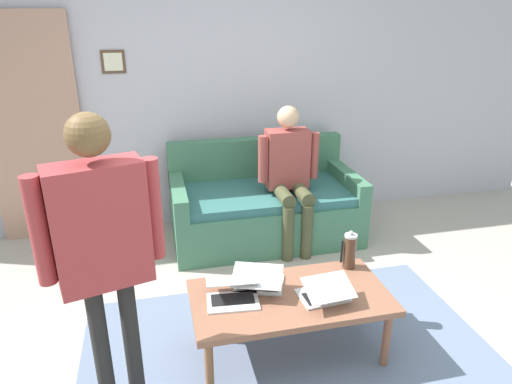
{
  "coord_description": "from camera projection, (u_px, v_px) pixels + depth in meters",
  "views": [
    {
      "loc": [
        0.69,
        2.25,
        2.06
      ],
      "look_at": [
        -0.02,
        -0.81,
        0.8
      ],
      "focal_mm": 32.4,
      "sensor_mm": 36.0,
      "label": 1
    }
  ],
  "objects": [
    {
      "name": "laptop_right",
      "position": [
        232.0,
        294.0,
        2.75
      ],
      "size": [
        0.33,
        0.3,
        0.13
      ],
      "color": "silver",
      "rests_on": "coffee_table"
    },
    {
      "name": "couch",
      "position": [
        264.0,
        206.0,
        4.38
      ],
      "size": [
        1.71,
        0.9,
        0.88
      ],
      "color": "#407356",
      "rests_on": "ground_plane"
    },
    {
      "name": "interior_door",
      "position": [
        34.0,
        132.0,
        4.12
      ],
      "size": [
        0.82,
        0.09,
        2.05
      ],
      "color": "tan",
      "rests_on": "ground_plane"
    },
    {
      "name": "back_wall",
      "position": [
        221.0,
        87.0,
        4.44
      ],
      "size": [
        7.04,
        0.11,
        2.7
      ],
      "color": "#BAB4C2",
      "rests_on": "ground_plane"
    },
    {
      "name": "person_seated",
      "position": [
        289.0,
        170.0,
        4.06
      ],
      "size": [
        0.55,
        0.51,
        1.28
      ],
      "color": "#45472C",
      "rests_on": "ground_plane"
    },
    {
      "name": "laptop_left",
      "position": [
        258.0,
        281.0,
        2.87
      ],
      "size": [
        0.39,
        0.41,
        0.15
      ],
      "color": "silver",
      "rests_on": "coffee_table"
    },
    {
      "name": "area_rug",
      "position": [
        293.0,
        361.0,
        2.88
      ],
      "size": [
        2.6,
        1.8,
        0.01
      ],
      "primitive_type": "cube",
      "color": "slate",
      "rests_on": "ground_plane"
    },
    {
      "name": "laptop_center",
      "position": [
        325.0,
        293.0,
        2.76
      ],
      "size": [
        0.31,
        0.3,
        0.15
      ],
      "color": "silver",
      "rests_on": "coffee_table"
    },
    {
      "name": "ground_plane",
      "position": [
        281.0,
        354.0,
        2.95
      ],
      "size": [
        7.68,
        7.68,
        0.0
      ],
      "primitive_type": "plane",
      "color": "#AEA197"
    },
    {
      "name": "person_standing",
      "position": [
        102.0,
        241.0,
        2.12
      ],
      "size": [
        0.58,
        0.29,
        1.66
      ],
      "color": "#252423",
      "rests_on": "ground_plane"
    },
    {
      "name": "coffee_table",
      "position": [
        290.0,
        301.0,
        2.83
      ],
      "size": [
        1.21,
        0.62,
        0.43
      ],
      "color": "#8C5942",
      "rests_on": "ground_plane"
    },
    {
      "name": "french_press",
      "position": [
        350.0,
        251.0,
        3.06
      ],
      "size": [
        0.1,
        0.08,
        0.27
      ],
      "color": "#4C3323",
      "rests_on": "coffee_table"
    }
  ]
}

